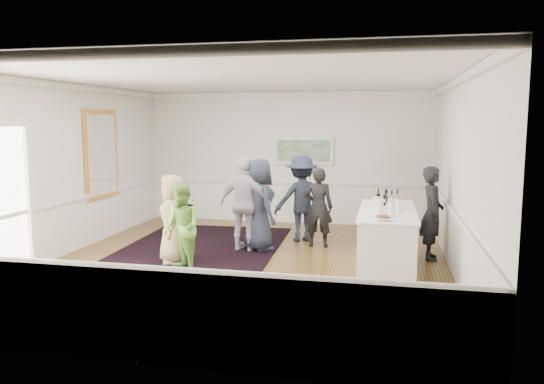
% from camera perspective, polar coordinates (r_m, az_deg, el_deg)
% --- Properties ---
extents(floor, '(8.00, 8.00, 0.00)m').
position_cam_1_polar(floor, '(9.42, -2.83, -7.69)').
color(floor, brown).
rests_on(floor, ground).
extents(ceiling, '(7.00, 8.00, 0.02)m').
position_cam_1_polar(ceiling, '(9.11, -2.97, 12.11)').
color(ceiling, white).
rests_on(ceiling, wall_back).
extents(wall_left, '(0.02, 8.00, 3.20)m').
position_cam_1_polar(wall_left, '(10.59, -21.53, 2.29)').
color(wall_left, white).
rests_on(wall_left, floor).
extents(wall_right, '(0.02, 8.00, 3.20)m').
position_cam_1_polar(wall_right, '(8.89, 19.46, 1.47)').
color(wall_right, white).
rests_on(wall_right, floor).
extents(wall_back, '(7.00, 0.02, 3.20)m').
position_cam_1_polar(wall_back, '(13.02, 1.69, 3.70)').
color(wall_back, white).
rests_on(wall_back, floor).
extents(wall_front, '(7.00, 0.02, 3.20)m').
position_cam_1_polar(wall_front, '(5.40, -14.02, -2.00)').
color(wall_front, white).
rests_on(wall_front, floor).
extents(wainscoting, '(7.00, 8.00, 1.00)m').
position_cam_1_polar(wainscoting, '(9.30, -2.85, -4.72)').
color(wainscoting, white).
rests_on(wainscoting, floor).
extents(mirror, '(0.05, 1.25, 1.85)m').
position_cam_1_polar(mirror, '(11.65, -17.84, 3.87)').
color(mirror, '#EF9B46').
rests_on(mirror, wall_left).
extents(landscape_painting, '(1.44, 0.06, 0.66)m').
position_cam_1_polar(landscape_painting, '(12.89, 3.40, 4.45)').
color(landscape_painting, white).
rests_on(landscape_painting, wall_back).
extents(area_rug, '(3.16, 4.05, 0.02)m').
position_cam_1_polar(area_rug, '(10.79, -7.32, -5.71)').
color(area_rug, black).
rests_on(area_rug, floor).
extents(serving_table, '(0.94, 2.47, 1.00)m').
position_cam_1_polar(serving_table, '(9.21, 12.23, -4.98)').
color(serving_table, white).
rests_on(serving_table, floor).
extents(bartender, '(0.41, 0.62, 1.69)m').
position_cam_1_polar(bartender, '(9.96, 16.83, -2.20)').
color(bartender, black).
rests_on(bartender, floor).
extents(guest_tan, '(0.78, 0.91, 1.57)m').
position_cam_1_polar(guest_tan, '(9.47, -10.60, -2.86)').
color(guest_tan, '#9E8763').
rests_on(guest_tan, floor).
extents(guest_green, '(0.90, 0.91, 1.48)m').
position_cam_1_polar(guest_green, '(8.90, -9.71, -3.80)').
color(guest_green, '#6CAD45').
rests_on(guest_green, floor).
extents(guest_lilac, '(1.13, 0.63, 1.82)m').
position_cam_1_polar(guest_lilac, '(10.18, -2.90, -1.29)').
color(guest_lilac, silver).
rests_on(guest_lilac, floor).
extents(guest_dark_a, '(1.33, 1.09, 1.79)m').
position_cam_1_polar(guest_dark_a, '(11.03, 3.20, -0.69)').
color(guest_dark_a, '#212737').
rests_on(guest_dark_a, floor).
extents(guest_dark_b, '(0.59, 0.40, 1.59)m').
position_cam_1_polar(guest_dark_b, '(10.55, 4.99, -1.63)').
color(guest_dark_b, black).
rests_on(guest_dark_b, floor).
extents(guest_navy, '(0.98, 1.03, 1.78)m').
position_cam_1_polar(guest_navy, '(10.21, -1.39, -1.37)').
color(guest_navy, '#212737').
rests_on(guest_navy, floor).
extents(wine_bottles, '(0.41, 0.26, 0.31)m').
position_cam_1_polar(wine_bottles, '(9.62, 12.35, -0.50)').
color(wine_bottles, black).
rests_on(wine_bottles, serving_table).
extents(juice_pitchers, '(0.47, 0.69, 0.24)m').
position_cam_1_polar(juice_pitchers, '(8.82, 12.21, -1.45)').
color(juice_pitchers, '#5FAB3D').
rests_on(juice_pitchers, serving_table).
extents(ice_bucket, '(0.26, 0.26, 0.25)m').
position_cam_1_polar(ice_bucket, '(9.26, 12.83, -1.08)').
color(ice_bucket, silver).
rests_on(ice_bucket, serving_table).
extents(nut_bowl, '(0.27, 0.27, 0.07)m').
position_cam_1_polar(nut_bowl, '(8.15, 11.90, -2.75)').
color(nut_bowl, white).
rests_on(nut_bowl, serving_table).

